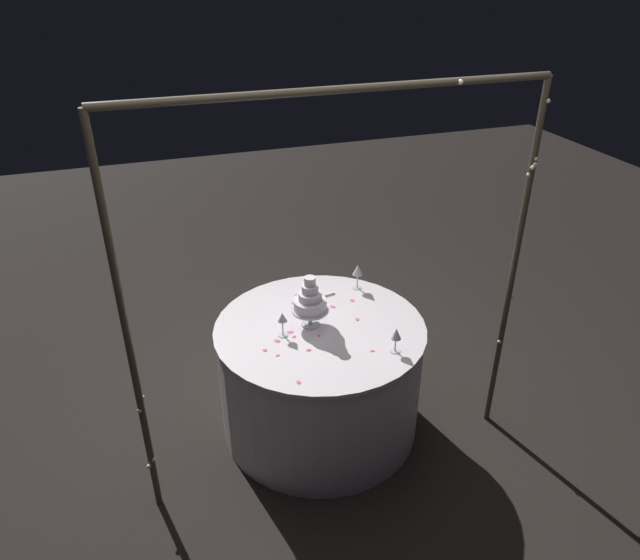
{
  "coord_description": "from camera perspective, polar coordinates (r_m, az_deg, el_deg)",
  "views": [
    {
      "loc": [
        0.92,
        2.72,
        2.67
      ],
      "look_at": [
        0.0,
        0.0,
        1.07
      ],
      "focal_mm": 32.83,
      "sensor_mm": 36.0,
      "label": 1
    }
  ],
  "objects": [
    {
      "name": "rose_petal_13",
      "position": [
        3.66,
        -2.15,
        -2.43
      ],
      "size": [
        0.04,
        0.04,
        0.0
      ],
      "primitive_type": "ellipsoid",
      "rotation": [
        0.0,
        0.0,
        5.72
      ],
      "color": "#EA6B84",
      "rests_on": "main_table"
    },
    {
      "name": "rose_petal_10",
      "position": [
        3.64,
        1.24,
        -2.6
      ],
      "size": [
        0.04,
        0.04,
        0.0
      ],
      "primitive_type": "ellipsoid",
      "rotation": [
        0.0,
        0.0,
        2.36
      ],
      "color": "#EA6B84",
      "rests_on": "main_table"
    },
    {
      "name": "ground_plane",
      "position": [
        3.92,
        0.0,
        -13.73
      ],
      "size": [
        12.0,
        12.0,
        0.0
      ],
      "primitive_type": "plane",
      "color": "black"
    },
    {
      "name": "main_table",
      "position": [
        3.68,
        0.0,
        -9.42
      ],
      "size": [
        1.25,
        1.25,
        0.75
      ],
      "color": "white",
      "rests_on": "ground"
    },
    {
      "name": "rose_petal_7",
      "position": [
        3.27,
        -5.4,
        -6.81
      ],
      "size": [
        0.04,
        0.04,
        0.0
      ],
      "primitive_type": "ellipsoid",
      "rotation": [
        0.0,
        0.0,
        5.46
      ],
      "color": "#EA6B84",
      "rests_on": "main_table"
    },
    {
      "name": "rose_petal_11",
      "position": [
        3.68,
        -2.64,
        -2.25
      ],
      "size": [
        0.03,
        0.03,
        0.0
      ],
      "primitive_type": "ellipsoid",
      "rotation": [
        0.0,
        0.0,
        3.68
      ],
      "color": "#EA6B84",
      "rests_on": "main_table"
    },
    {
      "name": "rose_petal_2",
      "position": [
        3.23,
        -4.14,
        -7.32
      ],
      "size": [
        0.03,
        0.02,
        0.0
      ],
      "primitive_type": "ellipsoid",
      "rotation": [
        0.0,
        0.0,
        0.12
      ],
      "color": "#EA6B84",
      "rests_on": "main_table"
    },
    {
      "name": "cake_knife",
      "position": [
        3.72,
        -0.31,
        -1.74
      ],
      "size": [
        0.29,
        0.07,
        0.01
      ],
      "color": "silver",
      "rests_on": "main_table"
    },
    {
      "name": "rose_petal_1",
      "position": [
        3.37,
        -2.55,
        -5.53
      ],
      "size": [
        0.03,
        0.03,
        0.0
      ],
      "primitive_type": "ellipsoid",
      "rotation": [
        0.0,
        0.0,
        0.46
      ],
      "color": "#EA6B84",
      "rests_on": "main_table"
    },
    {
      "name": "rose_petal_4",
      "position": [
        3.26,
        -1.13,
        -6.83
      ],
      "size": [
        0.03,
        0.02,
        0.0
      ],
      "primitive_type": "ellipsoid",
      "rotation": [
        0.0,
        0.0,
        3.09
      ],
      "color": "#EA6B84",
      "rests_on": "main_table"
    },
    {
      "name": "rose_petal_3",
      "position": [
        3.41,
        -2.95,
        -5.04
      ],
      "size": [
        0.05,
        0.04,
        0.0
      ],
      "primitive_type": "ellipsoid",
      "rotation": [
        0.0,
        0.0,
        2.81
      ],
      "color": "#EA6B84",
      "rests_on": "main_table"
    },
    {
      "name": "rose_petal_16",
      "position": [
        3.27,
        5.13,
        -6.89
      ],
      "size": [
        0.03,
        0.03,
        0.0
      ],
      "primitive_type": "ellipsoid",
      "rotation": [
        0.0,
        0.0,
        5.75
      ],
      "color": "#EA6B84",
      "rests_on": "main_table"
    },
    {
      "name": "rose_petal_15",
      "position": [
        3.37,
        -0.09,
        -5.46
      ],
      "size": [
        0.02,
        0.03,
        0.0
      ],
      "primitive_type": "ellipsoid",
      "rotation": [
        0.0,
        0.0,
        4.61
      ],
      "color": "#EA6B84",
      "rests_on": "main_table"
    },
    {
      "name": "rose_petal_0",
      "position": [
        3.76,
        -2.3,
        -1.48
      ],
      "size": [
        0.04,
        0.03,
        0.0
      ],
      "primitive_type": "ellipsoid",
      "rotation": [
        0.0,
        0.0,
        0.49
      ],
      "color": "#EA6B84",
      "rests_on": "main_table"
    },
    {
      "name": "wine_glass_1",
      "position": [
        3.32,
        -3.69,
        -3.8
      ],
      "size": [
        0.06,
        0.06,
        0.15
      ],
      "color": "silver",
      "rests_on": "main_table"
    },
    {
      "name": "wine_glass_0",
      "position": [
        3.79,
        3.7,
        0.92
      ],
      "size": [
        0.07,
        0.07,
        0.17
      ],
      "color": "silver",
      "rests_on": "main_table"
    },
    {
      "name": "tiered_cake",
      "position": [
        3.38,
        -0.98,
        -2.1
      ],
      "size": [
        0.22,
        0.22,
        0.32
      ],
      "color": "silver",
      "rests_on": "main_table"
    },
    {
      "name": "rose_petal_14",
      "position": [
        3.51,
        -3.78,
        -3.99
      ],
      "size": [
        0.03,
        0.03,
        0.0
      ],
      "primitive_type": "ellipsoid",
      "rotation": [
        0.0,
        0.0,
        5.05
      ],
      "color": "#EA6B84",
      "rests_on": "main_table"
    },
    {
      "name": "rose_petal_12",
      "position": [
        3.59,
        -0.03,
        -3.1
      ],
      "size": [
        0.05,
        0.04,
        0.0
      ],
      "primitive_type": "ellipsoid",
      "rotation": [
        0.0,
        0.0,
        2.83
      ],
      "color": "#EA6B84",
      "rests_on": "main_table"
    },
    {
      "name": "rose_petal_5",
      "position": [
        3.04,
        -2.11,
        -9.91
      ],
      "size": [
        0.03,
        0.04,
        0.0
      ],
      "primitive_type": "ellipsoid",
      "rotation": [
        0.0,
        0.0,
        1.76
      ],
      "color": "#EA6B84",
      "rests_on": "main_table"
    },
    {
      "name": "rose_petal_8",
      "position": [
        3.52,
        3.65,
        -3.84
      ],
      "size": [
        0.03,
        0.04,
        0.0
      ],
      "primitive_type": "ellipsoid",
      "rotation": [
        0.0,
        0.0,
        1.42
      ],
      "color": "#EA6B84",
      "rests_on": "main_table"
    },
    {
      "name": "rose_petal_9",
      "position": [
        3.71,
        3.16,
        -1.99
      ],
      "size": [
        0.03,
        0.04,
        0.0
      ],
      "primitive_type": "ellipsoid",
      "rotation": [
        0.0,
        0.0,
        4.86
      ],
      "color": "#EA6B84",
      "rests_on": "main_table"
    },
    {
      "name": "decorative_arch",
      "position": [
        2.86,
        2.02,
        3.64
      ],
      "size": [
        2.16,
        0.06,
        2.18
      ],
      "color": "#473D2D",
      "rests_on": "ground"
    },
    {
      "name": "rose_petal_6",
      "position": [
        3.34,
        -4.21,
        -5.92
      ],
      "size": [
        0.05,
        0.05,
        0.0
      ],
      "primitive_type": "ellipsoid",
      "rotation": [
        0.0,
        0.0,
        2.35
      ],
      "color": "#EA6B84",
      "rests_on": "main_table"
    },
    {
      "name": "wine_glass_2",
      "position": [
        3.22,
        7.42,
        -5.33
      ],
      "size": [
        0.06,
        0.06,
        0.15
      ],
      "color": "silver",
      "rests_on": "main_table"
    }
  ]
}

